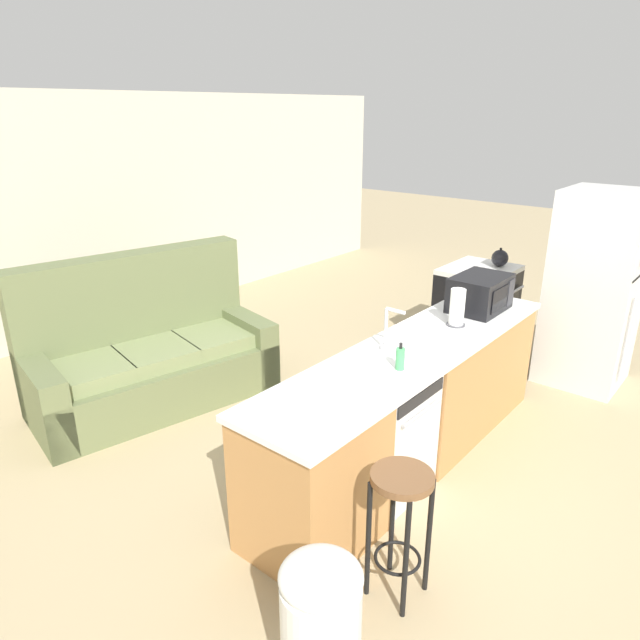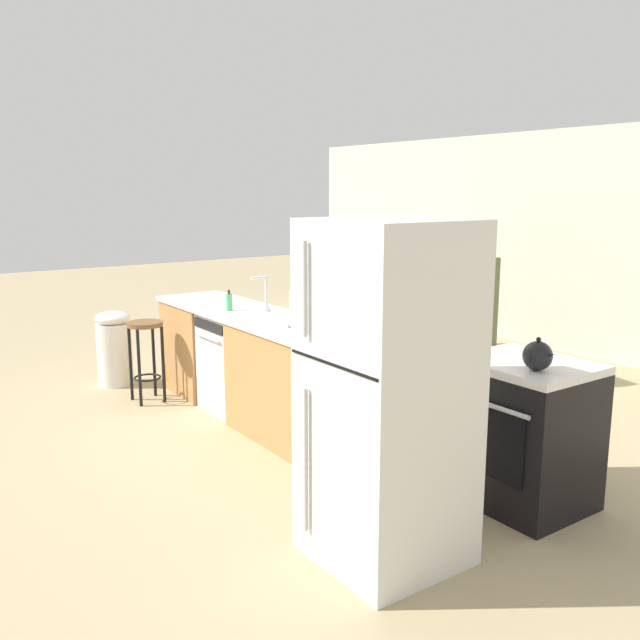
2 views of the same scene
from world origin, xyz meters
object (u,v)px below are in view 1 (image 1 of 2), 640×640
Objects in this scene: microwave at (480,293)px; bar_stool at (400,509)px; stove_range at (476,309)px; trash_bin at (321,631)px; refrigerator at (594,290)px; couch at (148,356)px; dishwasher at (379,432)px; soap_bottle at (400,358)px; paper_towel_roll at (457,308)px; kettle at (500,258)px.

microwave reaches higher than bar_stool.
trash_bin is at bearing -163.18° from stove_range.
couch is at bearing 135.15° from refrigerator.
stove_range is at bearing -31.23° from couch.
soap_bottle is at bearing -71.87° from dishwasher.
paper_towel_roll is 1.80m from bar_stool.
dishwasher is at bearing 40.95° from bar_stool.
microwave reaches higher than stove_range.
soap_bottle is (-1.35, -0.11, -0.07)m from microwave.
trash_bin is at bearing -154.67° from dishwasher.
couch is at bearing 96.33° from soap_bottle.
stove_range is 0.57m from kettle.
microwave is at bearing 155.67° from refrigerator.
kettle is at bearing 16.40° from bar_stool.
refrigerator is at bearing -17.69° from paper_towel_roll.
trash_bin is (-0.70, -0.06, -0.16)m from bar_stool.
microwave is at bearing 2.89° from paper_towel_roll.
soap_bottle is 2.78m from kettle.
paper_towel_roll is (-1.65, 0.53, 0.15)m from refrigerator.
paper_towel_roll is (0.95, -0.02, 0.62)m from dishwasher.
refrigerator reaches higher than microwave.
bar_stool is (-3.28, -0.04, -0.35)m from refrigerator.
bar_stool is 0.72m from trash_bin.
kettle reaches higher than bar_stool.
trash_bin is (-3.99, -1.20, -0.07)m from stove_range.
dishwasher is 4.10× the size of kettle.
soap_bottle is at bearing -165.57° from stove_range.
paper_towel_roll is 0.13× the size of couch.
paper_towel_roll reaches higher than soap_bottle.
refrigerator is at bearing -24.33° from microwave.
kettle is 3.63m from bar_stool.
microwave is at bearing -0.05° from dishwasher.
dishwasher is 2.86m from kettle.
soap_bottle is 0.24× the size of bar_stool.
kettle is at bearing 80.15° from refrigerator.
refrigerator is 6.29× the size of paper_towel_roll.
refrigerator is at bearing 0.76° from bar_stool.
microwave reaches higher than kettle.
stove_range is 3.48m from bar_stool.
paper_towel_roll is at bearing 5.50° from soap_bottle.
microwave is 0.23× the size of couch.
soap_bottle is 1.64m from trash_bin.
stove_range is 2.70m from soap_bottle.
kettle is 0.28× the size of trash_bin.
paper_towel_roll is at bearing -166.21° from kettle.
dishwasher is 2.66m from stove_range.
stove_range is at bearing 24.39° from microwave.
dishwasher reaches higher than trash_bin.
trash_bin is (-2.77, -0.66, -0.66)m from microwave.
soap_bottle reaches higher than trash_bin.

